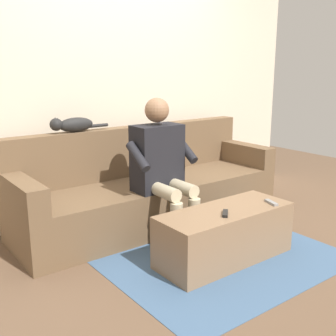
{
  "coord_description": "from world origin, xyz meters",
  "views": [
    {
      "loc": [
        2.11,
        2.97,
        1.45
      ],
      "look_at": [
        0.0,
        0.17,
        0.58
      ],
      "focal_mm": 44.29,
      "sensor_mm": 36.0,
      "label": 1
    }
  ],
  "objects_px": {
    "coffee_table": "(225,235)",
    "remote_black": "(225,213)",
    "person_solo_seated": "(161,163)",
    "remote_gray": "(271,202)",
    "couch": "(149,191)",
    "cat_on_backrest": "(72,125)"
  },
  "relations": [
    {
      "from": "couch",
      "to": "coffee_table",
      "type": "distance_m",
      "value": 1.02
    },
    {
      "from": "person_solo_seated",
      "to": "couch",
      "type": "bearing_deg",
      "value": -109.05
    },
    {
      "from": "couch",
      "to": "remote_gray",
      "type": "distance_m",
      "value": 1.2
    },
    {
      "from": "remote_gray",
      "to": "person_solo_seated",
      "type": "bearing_deg",
      "value": -128.9
    },
    {
      "from": "coffee_table",
      "to": "remote_black",
      "type": "distance_m",
      "value": 0.24
    },
    {
      "from": "couch",
      "to": "person_solo_seated",
      "type": "bearing_deg",
      "value": 70.95
    },
    {
      "from": "couch",
      "to": "remote_gray",
      "type": "relative_size",
      "value": 18.32
    },
    {
      "from": "person_solo_seated",
      "to": "cat_on_backrest",
      "type": "distance_m",
      "value": 0.85
    },
    {
      "from": "coffee_table",
      "to": "remote_black",
      "type": "height_order",
      "value": "remote_black"
    },
    {
      "from": "couch",
      "to": "person_solo_seated",
      "type": "distance_m",
      "value": 0.54
    },
    {
      "from": "cat_on_backrest",
      "to": "remote_black",
      "type": "distance_m",
      "value": 1.55
    },
    {
      "from": "couch",
      "to": "coffee_table",
      "type": "height_order",
      "value": "couch"
    },
    {
      "from": "remote_black",
      "to": "remote_gray",
      "type": "bearing_deg",
      "value": -48.34
    },
    {
      "from": "remote_black",
      "to": "person_solo_seated",
      "type": "bearing_deg",
      "value": 50.31
    },
    {
      "from": "coffee_table",
      "to": "remote_black",
      "type": "bearing_deg",
      "value": 43.78
    },
    {
      "from": "person_solo_seated",
      "to": "remote_gray",
      "type": "relative_size",
      "value": 8.55
    },
    {
      "from": "couch",
      "to": "remote_black",
      "type": "bearing_deg",
      "value": 85.76
    },
    {
      "from": "coffee_table",
      "to": "remote_black",
      "type": "relative_size",
      "value": 8.14
    },
    {
      "from": "remote_gray",
      "to": "remote_black",
      "type": "bearing_deg",
      "value": -77.91
    },
    {
      "from": "coffee_table",
      "to": "couch",
      "type": "bearing_deg",
      "value": -90.0
    },
    {
      "from": "cat_on_backrest",
      "to": "remote_black",
      "type": "bearing_deg",
      "value": 111.77
    },
    {
      "from": "couch",
      "to": "cat_on_backrest",
      "type": "distance_m",
      "value": 0.94
    }
  ]
}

